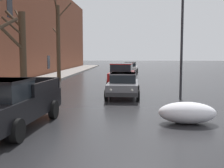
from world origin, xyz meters
TOP-DOWN VIEW (x-y plane):
  - left_sidewalk_slab at (-6.32, 18.00)m, footprint 3.07×80.00m
  - snow_bank_along_left_kerb at (4.14, 8.92)m, footprint 2.11×1.29m
  - bare_tree_mid_block at (-4.95, 16.36)m, footprint 1.86×3.68m
  - bare_tree_far_down_block at (-4.85, 25.41)m, footprint 2.19×3.03m
  - pickup_truck_black_approaching_near_lane at (-2.03, 7.62)m, footprint 2.32×5.51m
  - sedan_grey_parked_kerbside_close at (1.58, 15.25)m, footprint 1.97×4.07m
  - suv_red_parked_kerbside_mid at (1.30, 20.75)m, footprint 2.13×4.42m
  - sedan_black_parked_far_down_block at (1.24, 27.90)m, footprint 2.06×4.05m
  - sedan_white_queued_behind_truck at (1.80, 35.78)m, footprint 2.08×4.15m
  - street_lamp_post at (4.86, 14.85)m, footprint 0.44×0.24m

SIDE VIEW (x-z plane):
  - left_sidewalk_slab at x=-6.32m, z-range 0.00..0.15m
  - snow_bank_along_left_kerb at x=4.14m, z-range -0.01..0.78m
  - sedan_grey_parked_kerbside_close at x=1.58m, z-range 0.04..1.46m
  - sedan_white_queued_behind_truck at x=1.80m, z-range 0.04..1.46m
  - sedan_black_parked_far_down_block at x=1.24m, z-range 0.04..1.46m
  - pickup_truck_black_approaching_near_lane at x=-2.03m, z-range 0.00..1.76m
  - suv_red_parked_kerbside_mid at x=1.30m, z-range 0.08..1.90m
  - bare_tree_mid_block at x=-4.95m, z-range 0.11..5.68m
  - street_lamp_post at x=4.86m, z-range 0.36..7.09m
  - bare_tree_far_down_block at x=-4.85m, z-range 0.05..7.44m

